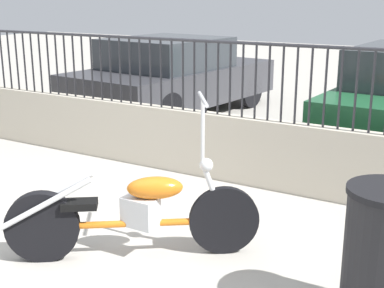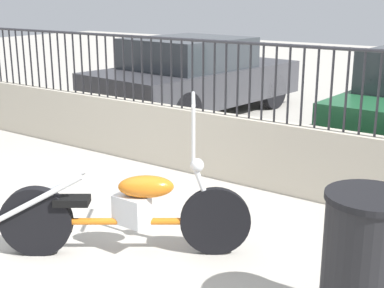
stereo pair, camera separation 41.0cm
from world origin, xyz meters
TOP-DOWN VIEW (x-y plane):
  - ground_plane at (0.00, 0.00)m, footprint 40.00×40.00m
  - low_wall at (0.00, 2.53)m, footprint 9.44×0.18m
  - fence_railing at (-0.00, 2.53)m, footprint 9.44×0.04m
  - motorcycle_orange at (0.51, 0.42)m, footprint 1.75×1.29m
  - car_dark_grey at (-2.11, 5.23)m, footprint 2.30×4.11m

SIDE VIEW (x-z plane):
  - ground_plane at x=0.00m, z-range 0.00..0.00m
  - low_wall at x=0.00m, z-range 0.00..0.76m
  - motorcycle_orange at x=0.51m, z-range -0.28..1.04m
  - car_dark_grey at x=-2.11m, z-range 0.00..1.35m
  - fence_railing at x=0.00m, z-range 0.87..1.70m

